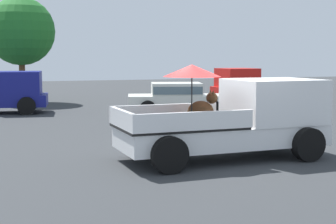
{
  "coord_description": "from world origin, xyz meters",
  "views": [
    {
      "loc": [
        -5.29,
        -10.95,
        2.47
      ],
      "look_at": [
        -1.13,
        0.76,
        1.1
      ],
      "focal_mm": 54.42,
      "sensor_mm": 36.0,
      "label": 1
    }
  ],
  "objects": [
    {
      "name": "pickup_truck_red",
      "position": [
        8.53,
        13.95,
        0.87
      ],
      "size": [
        4.89,
        2.38,
        1.8
      ],
      "rotation": [
        0.0,
        0.0,
        3.2
      ],
      "color": "black",
      "rests_on": "ground"
    },
    {
      "name": "parked_sedan_near",
      "position": [
        2.37,
        9.33,
        0.74
      ],
      "size": [
        4.62,
        2.85,
        1.33
      ],
      "rotation": [
        0.0,
        0.0,
        -0.27
      ],
      "color": "black",
      "rests_on": "ground"
    },
    {
      "name": "ground_plane",
      "position": [
        0.0,
        0.0,
        0.0
      ],
      "size": [
        80.0,
        80.0,
        0.0
      ],
      "primitive_type": "plane",
      "color": "#2D3033"
    },
    {
      "name": "tree_by_lot",
      "position": [
        -3.52,
        17.16,
        3.75
      ],
      "size": [
        3.58,
        3.58,
        5.56
      ],
      "color": "brown",
      "rests_on": "ground"
    },
    {
      "name": "pickup_truck_main",
      "position": [
        0.45,
        0.02,
        0.98
      ],
      "size": [
        5.09,
        2.34,
        2.27
      ],
      "rotation": [
        0.0,
        0.0,
        0.02
      ],
      "color": "black",
      "rests_on": "ground"
    }
  ]
}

